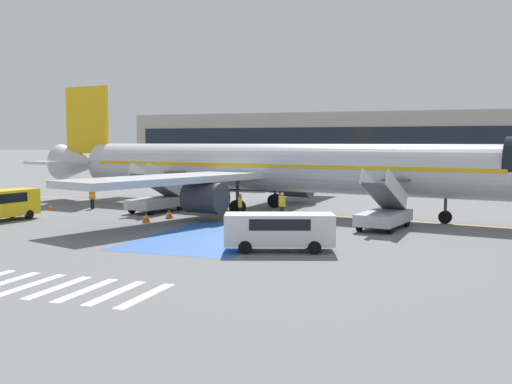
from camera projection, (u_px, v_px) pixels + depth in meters
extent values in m
plane|color=slate|center=(297.00, 213.00, 44.55)|extent=(600.00, 600.00, 0.00)
cube|color=gold|center=(277.00, 212.00, 45.00)|extent=(77.99, 15.48, 0.01)
cube|color=#2856A8|center=(212.00, 237.00, 33.42)|extent=(6.84, 11.49, 0.01)
cube|color=silver|center=(5.00, 282.00, 22.51)|extent=(0.44, 3.60, 0.01)
cube|color=silver|center=(31.00, 285.00, 22.11)|extent=(0.44, 3.60, 0.01)
cube|color=silver|center=(58.00, 287.00, 21.72)|extent=(0.44, 3.60, 0.01)
cube|color=silver|center=(86.00, 290.00, 21.33)|extent=(0.44, 3.60, 0.01)
cube|color=silver|center=(115.00, 293.00, 20.94)|extent=(0.44, 3.60, 0.01)
cube|color=silver|center=(146.00, 296.00, 20.54)|extent=(0.44, 3.60, 0.01)
cylinder|color=silver|center=(277.00, 167.00, 44.72)|extent=(35.45, 10.28, 3.53)
cone|color=silver|center=(82.00, 163.00, 54.94)|extent=(5.85, 4.34, 3.39)
cube|color=#EAB214|center=(277.00, 165.00, 44.71)|extent=(32.68, 9.80, 0.24)
cube|color=silver|center=(289.00, 169.00, 53.58)|extent=(5.09, 16.14, 0.44)
cylinder|color=#38383D|center=(297.00, 185.00, 51.65)|extent=(3.03, 2.54, 2.06)
cube|color=silver|center=(173.00, 179.00, 39.25)|extent=(9.21, 16.45, 0.44)
cylinder|color=#38383D|center=(205.00, 198.00, 39.83)|extent=(3.03, 2.54, 2.06)
cube|color=#EAB214|center=(87.00, 120.00, 54.22)|extent=(4.92, 1.30, 6.00)
cube|color=silver|center=(118.00, 160.00, 57.15)|extent=(4.20, 6.15, 0.24)
cube|color=silver|center=(63.00, 162.00, 51.38)|extent=(4.20, 6.15, 0.24)
cylinder|color=#38383D|center=(446.00, 197.00, 38.64)|extent=(0.20, 0.20, 2.61)
cylinder|color=black|center=(445.00, 217.00, 38.74)|extent=(0.88, 0.44, 0.84)
cylinder|color=#38383D|center=(275.00, 187.00, 48.17)|extent=(0.24, 0.24, 2.30)
cylinder|color=black|center=(275.00, 201.00, 48.27)|extent=(1.19, 0.80, 1.10)
cylinder|color=#38383D|center=(237.00, 192.00, 43.24)|extent=(0.24, 0.24, 2.30)
cylinder|color=black|center=(237.00, 207.00, 43.34)|extent=(1.19, 0.80, 1.10)
cube|color=#ADB2BA|center=(384.00, 218.00, 36.30)|extent=(3.08, 5.13, 0.70)
cylinder|color=black|center=(378.00, 219.00, 38.24)|extent=(0.35, 0.73, 0.70)
cylinder|color=black|center=(407.00, 221.00, 37.30)|extent=(0.35, 0.73, 0.70)
cylinder|color=black|center=(359.00, 226.00, 35.35)|extent=(0.35, 0.73, 0.70)
cylinder|color=black|center=(390.00, 228.00, 34.41)|extent=(0.35, 0.73, 0.70)
cube|color=#4C4C51|center=(384.00, 197.00, 36.19)|extent=(2.20, 4.34, 1.95)
cube|color=#4C4C51|center=(396.00, 180.00, 38.08)|extent=(1.83, 1.40, 0.12)
cube|color=silver|center=(372.00, 189.00, 36.54)|extent=(0.92, 4.39, 2.68)
cube|color=silver|center=(397.00, 190.00, 35.77)|extent=(0.92, 4.39, 2.68)
cube|color=#ADB2BA|center=(156.00, 203.00, 45.19)|extent=(3.08, 5.13, 0.70)
cylinder|color=black|center=(161.00, 205.00, 47.14)|extent=(0.35, 0.73, 0.70)
cylinder|color=black|center=(180.00, 206.00, 46.20)|extent=(0.35, 0.73, 0.70)
cylinder|color=black|center=(132.00, 209.00, 44.24)|extent=(0.35, 0.73, 0.70)
cylinder|color=black|center=(152.00, 210.00, 43.30)|extent=(0.35, 0.73, 0.70)
cube|color=#4C4C51|center=(156.00, 186.00, 45.08)|extent=(2.20, 4.34, 2.00)
cube|color=#4C4C51|center=(175.00, 172.00, 46.97)|extent=(1.83, 1.40, 0.12)
cube|color=silver|center=(148.00, 179.00, 45.43)|extent=(0.92, 4.40, 2.72)
cube|color=silver|center=(164.00, 180.00, 44.66)|extent=(0.92, 4.40, 2.72)
cube|color=#38383D|center=(243.00, 183.00, 66.38)|extent=(9.15, 2.54, 0.60)
cube|color=silver|center=(281.00, 179.00, 64.86)|extent=(2.04, 2.38, 1.60)
cube|color=black|center=(290.00, 176.00, 64.49)|extent=(0.05, 2.00, 0.70)
cylinder|color=#B7BCC4|center=(239.00, 169.00, 66.38)|extent=(6.31, 2.47, 2.45)
cylinder|color=gold|center=(239.00, 169.00, 66.38)|extent=(0.36, 2.50, 2.50)
cylinder|color=black|center=(281.00, 186.00, 66.17)|extent=(0.96, 0.28, 0.96)
cylinder|color=black|center=(274.00, 187.00, 63.94)|extent=(0.96, 0.28, 0.96)
cylinder|color=black|center=(242.00, 185.00, 67.69)|extent=(0.96, 0.28, 0.96)
cylinder|color=black|center=(235.00, 186.00, 65.45)|extent=(0.96, 0.28, 0.96)
cylinder|color=black|center=(222.00, 184.00, 68.53)|extent=(0.96, 0.28, 0.96)
cylinder|color=black|center=(213.00, 185.00, 66.29)|extent=(0.96, 0.28, 0.96)
cube|color=silver|center=(279.00, 229.00, 28.92)|extent=(5.57, 3.40, 1.50)
cube|color=black|center=(279.00, 222.00, 28.89)|extent=(3.33, 2.67, 0.54)
cylinder|color=black|center=(245.00, 247.00, 28.17)|extent=(0.67, 0.39, 0.64)
cylinder|color=black|center=(246.00, 242.00, 29.84)|extent=(0.67, 0.39, 0.64)
cylinder|color=black|center=(314.00, 248.00, 28.13)|extent=(0.67, 0.39, 0.64)
cylinder|color=black|center=(311.00, 242.00, 29.80)|extent=(0.67, 0.39, 0.64)
cube|color=yellow|center=(1.00, 203.00, 39.97)|extent=(2.79, 5.24, 1.74)
cube|color=black|center=(0.00, 198.00, 39.94)|extent=(2.42, 3.04, 0.63)
cylinder|color=black|center=(29.00, 215.00, 40.95)|extent=(0.31, 0.67, 0.64)
cylinder|color=black|center=(12.00, 213.00, 41.82)|extent=(0.31, 0.67, 0.64)
cube|color=gray|center=(285.00, 221.00, 38.20)|extent=(2.22, 2.93, 0.12)
cylinder|color=black|center=(285.00, 224.00, 37.00)|extent=(0.22, 0.41, 0.40)
cylinder|color=black|center=(268.00, 223.00, 37.76)|extent=(0.22, 0.41, 0.40)
cylinder|color=black|center=(303.00, 221.00, 38.66)|extent=(0.22, 0.41, 0.40)
cylinder|color=black|center=(286.00, 219.00, 39.42)|extent=(0.22, 0.41, 0.40)
cylinder|color=gray|center=(284.00, 218.00, 36.81)|extent=(0.05, 0.05, 0.55)
cylinder|color=gray|center=(266.00, 217.00, 37.63)|extent=(0.05, 0.05, 0.55)
cylinder|color=gray|center=(305.00, 214.00, 38.72)|extent=(0.05, 0.05, 0.55)
cylinder|color=gray|center=(287.00, 213.00, 39.54)|extent=(0.05, 0.05, 0.55)
cylinder|color=black|center=(93.00, 204.00, 47.28)|extent=(0.14, 0.14, 0.77)
cylinder|color=black|center=(91.00, 204.00, 47.33)|extent=(0.14, 0.14, 0.77)
cube|color=orange|center=(92.00, 195.00, 47.25)|extent=(0.43, 0.23, 0.61)
cube|color=silver|center=(92.00, 195.00, 47.25)|extent=(0.44, 0.24, 0.06)
sphere|color=#9E704C|center=(92.00, 190.00, 47.21)|extent=(0.21, 0.21, 0.21)
cylinder|color=#2D2D33|center=(281.00, 213.00, 40.73)|extent=(0.14, 0.14, 0.90)
cylinder|color=#2D2D33|center=(283.00, 213.00, 40.68)|extent=(0.14, 0.14, 0.90)
cube|color=yellow|center=(282.00, 201.00, 40.64)|extent=(0.42, 0.23, 0.71)
cube|color=silver|center=(282.00, 201.00, 40.64)|extent=(0.44, 0.24, 0.06)
sphere|color=tan|center=(282.00, 194.00, 40.60)|extent=(0.24, 0.24, 0.24)
cylinder|color=#191E38|center=(240.00, 213.00, 40.85)|extent=(0.14, 0.14, 0.86)
cylinder|color=#191E38|center=(240.00, 213.00, 40.68)|extent=(0.14, 0.14, 0.86)
cube|color=yellow|center=(240.00, 202.00, 40.70)|extent=(0.31, 0.46, 0.68)
cube|color=silver|center=(240.00, 202.00, 40.70)|extent=(0.33, 0.47, 0.06)
sphere|color=#9E704C|center=(240.00, 195.00, 40.66)|extent=(0.23, 0.23, 0.23)
cone|color=orange|center=(169.00, 214.00, 41.38)|extent=(0.56, 0.56, 0.62)
cylinder|color=white|center=(169.00, 214.00, 41.38)|extent=(0.31, 0.31, 0.07)
cone|color=orange|center=(146.00, 218.00, 39.28)|extent=(0.57, 0.57, 0.64)
cylinder|color=white|center=(146.00, 217.00, 39.28)|extent=(0.31, 0.31, 0.08)
cone|color=orange|center=(51.00, 207.00, 46.53)|extent=(0.44, 0.44, 0.48)
cylinder|color=white|center=(51.00, 207.00, 46.52)|extent=(0.24, 0.24, 0.06)
cube|color=#B2AD9E|center=(394.00, 140.00, 126.37)|extent=(116.64, 12.00, 11.59)
cube|color=#19232D|center=(391.00, 137.00, 120.63)|extent=(111.98, 0.10, 4.06)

